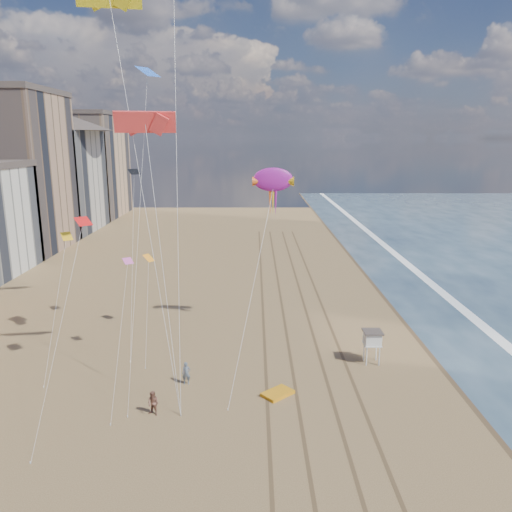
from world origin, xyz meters
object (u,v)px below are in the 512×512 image
at_px(lifeguard_stand, 372,338).
at_px(kite_flyer_a, 186,373).
at_px(kite_flyer_b, 153,403).
at_px(grounded_kite, 278,393).
at_px(show_kite, 273,180).

height_order(lifeguard_stand, kite_flyer_a, lifeguard_stand).
bearing_deg(kite_flyer_b, kite_flyer_a, 93.19).
distance_m(lifeguard_stand, grounded_kite, 10.99).
height_order(grounded_kite, kite_flyer_a, kite_flyer_a).
height_order(grounded_kite, kite_flyer_b, kite_flyer_b).
relative_size(show_kite, kite_flyer_b, 11.71).
xyz_separation_m(grounded_kite, kite_flyer_a, (-7.65, 1.89, 0.84)).
relative_size(lifeguard_stand, grounded_kite, 1.28).
xyz_separation_m(show_kite, kite_flyer_b, (-9.46, -16.42, -15.29)).
distance_m(kite_flyer_a, kite_flyer_b, 5.19).
relative_size(lifeguard_stand, kite_flyer_b, 1.64).
bearing_deg(kite_flyer_a, show_kite, 49.26).
height_order(lifeguard_stand, grounded_kite, lifeguard_stand).
bearing_deg(grounded_kite, kite_flyer_b, 155.88).
relative_size(grounded_kite, kite_flyer_a, 1.25).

